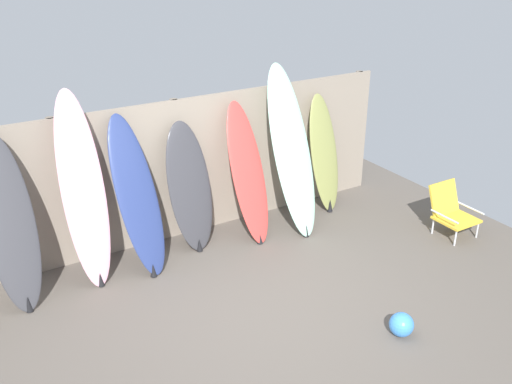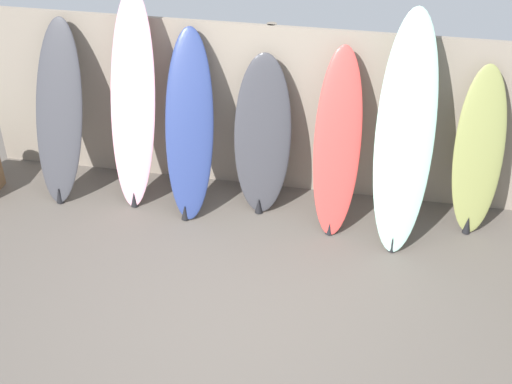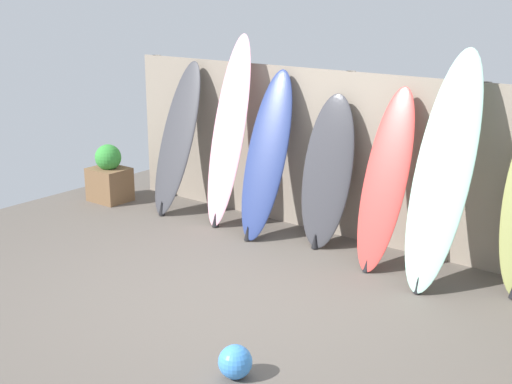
% 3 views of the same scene
% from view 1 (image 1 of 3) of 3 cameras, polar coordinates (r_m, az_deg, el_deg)
% --- Properties ---
extents(ground, '(7.68, 7.68, 0.00)m').
position_cam_1_polar(ground, '(6.08, 0.66, -11.89)').
color(ground, '#5B544C').
extents(fence_back, '(6.08, 0.11, 1.80)m').
position_cam_1_polar(fence_back, '(7.21, -7.73, 2.23)').
color(fence_back, gray).
rests_on(fence_back, ground).
extents(surfboard_charcoal_0, '(0.52, 0.73, 1.80)m').
position_cam_1_polar(surfboard_charcoal_0, '(6.35, -23.41, -3.05)').
color(surfboard_charcoal_0, '#38383D').
rests_on(surfboard_charcoal_0, ground).
extents(surfboard_pink_1, '(0.49, 0.62, 2.15)m').
position_cam_1_polar(surfboard_pink_1, '(6.41, -16.88, -0.05)').
color(surfboard_pink_1, pink).
rests_on(surfboard_pink_1, ground).
extents(surfboard_navy_2, '(0.57, 0.84, 1.79)m').
position_cam_1_polar(surfboard_navy_2, '(6.58, -11.81, -0.45)').
color(surfboard_navy_2, navy).
rests_on(surfboard_navy_2, ground).
extents(surfboard_charcoal_3, '(0.60, 0.52, 1.59)m').
position_cam_1_polar(surfboard_charcoal_3, '(6.95, -6.63, 0.42)').
color(surfboard_charcoal_3, '#38383D').
rests_on(surfboard_charcoal_3, ground).
extents(surfboard_red_4, '(0.47, 0.71, 1.73)m').
position_cam_1_polar(surfboard_red_4, '(7.13, -0.81, 1.79)').
color(surfboard_red_4, '#D13D38').
rests_on(surfboard_red_4, ground).
extents(surfboard_seafoam_5, '(0.54, 0.90, 2.13)m').
position_cam_1_polar(surfboard_seafoam_5, '(7.31, 3.61, 4.03)').
color(surfboard_seafoam_5, '#9ED6BC').
rests_on(surfboard_seafoam_5, ground).
extents(surfboard_olive_6, '(0.52, 0.51, 1.63)m').
position_cam_1_polar(surfboard_olive_6, '(7.97, 6.83, 3.74)').
color(surfboard_olive_6, olive).
rests_on(surfboard_olive_6, ground).
extents(beach_chair, '(0.50, 0.55, 0.65)m').
position_cam_1_polar(beach_chair, '(7.82, 18.89, -1.70)').
color(beach_chair, silver).
rests_on(beach_chair, ground).
extents(beach_ball, '(0.24, 0.24, 0.24)m').
position_cam_1_polar(beach_ball, '(5.89, 14.34, -12.72)').
color(beach_ball, '#3F8CE5').
rests_on(beach_ball, ground).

